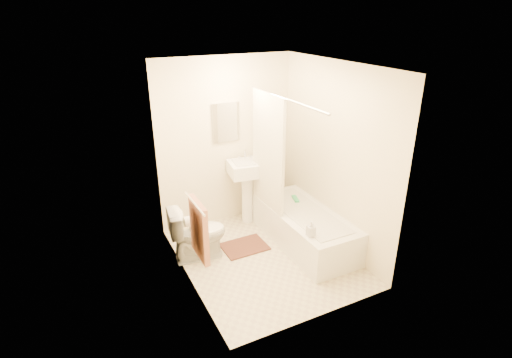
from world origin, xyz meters
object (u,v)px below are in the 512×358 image
toilet (198,233)px  bath_mat (244,246)px  bathtub (304,228)px  soap_bottle (311,229)px  sink (248,190)px

toilet → bath_mat: bearing=-88.2°
bathtub → bath_mat: size_ratio=2.84×
bathtub → soap_bottle: 0.68m
soap_bottle → bath_mat: bearing=122.3°
bathtub → soap_bottle: bearing=-117.0°
soap_bottle → sink: bearing=96.0°
bathtub → bath_mat: 0.84m
sink → bathtub: sink is taller
bath_mat → bathtub: bearing=-18.6°
bathtub → bath_mat: (-0.77, 0.26, -0.22)m
toilet → soap_bottle: toilet is taller
sink → soap_bottle: (0.15, -1.41, 0.04)m
toilet → soap_bottle: 1.42m
bathtub → soap_bottle: soap_bottle is taller
soap_bottle → bathtub: bearing=63.0°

